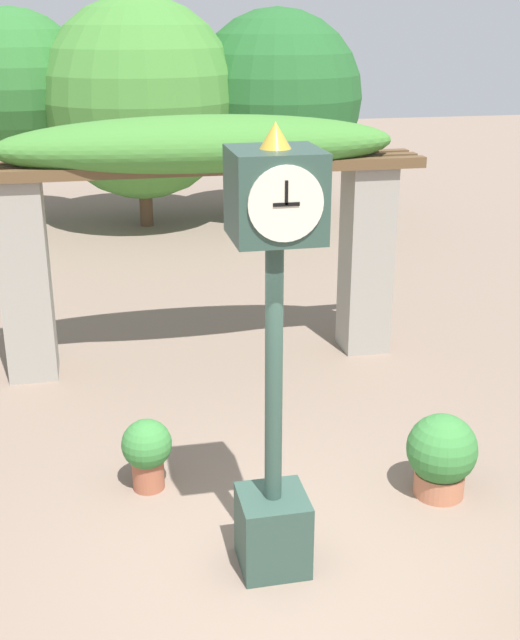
{
  "coord_description": "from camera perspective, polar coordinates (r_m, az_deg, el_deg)",
  "views": [
    {
      "loc": [
        -1.27,
        -5.15,
        4.17
      ],
      "look_at": [
        -0.06,
        0.65,
        1.95
      ],
      "focal_mm": 45.0,
      "sensor_mm": 36.0,
      "label": 1
    }
  ],
  "objects": [
    {
      "name": "potted_plant_near_left",
      "position": [
        7.65,
        -8.04,
        -9.15
      ],
      "size": [
        0.47,
        0.47,
        0.7
      ],
      "color": "#9E563D",
      "rests_on": "ground"
    },
    {
      "name": "pergola",
      "position": [
        9.83,
        -4.26,
        9.76
      ],
      "size": [
        5.48,
        1.18,
        3.12
      ],
      "color": "gray",
      "rests_on": "ground"
    },
    {
      "name": "pedestal_clock",
      "position": [
        5.89,
        1.0,
        -2.18
      ],
      "size": [
        0.62,
        0.67,
        3.54
      ],
      "color": "#2D473D",
      "rests_on": "ground"
    },
    {
      "name": "tree_line",
      "position": [
        17.38,
        -6.87,
        15.55
      ],
      "size": [
        8.71,
        4.15,
        4.67
      ],
      "color": "brown",
      "rests_on": "ground"
    },
    {
      "name": "ground_plane",
      "position": [
        6.75,
        1.67,
        -17.6
      ],
      "size": [
        60.0,
        60.0,
        0.0
      ],
      "primitive_type": "plane",
      "color": "#7F6B5B"
    },
    {
      "name": "potted_plant_far_left",
      "position": [
        7.66,
        12.78,
        -9.29
      ],
      "size": [
        0.65,
        0.65,
        0.8
      ],
      "color": "#B26B4C",
      "rests_on": "ground"
    }
  ]
}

